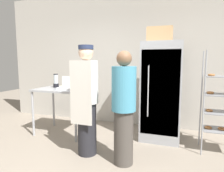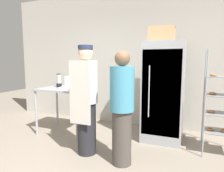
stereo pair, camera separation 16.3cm
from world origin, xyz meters
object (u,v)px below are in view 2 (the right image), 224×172
(refrigerator, at_px, (163,92))
(person_baker, at_px, (86,99))
(blender_pitcher, at_px, (59,81))
(person_customer, at_px, (122,108))
(donut_box, at_px, (68,87))
(cardboard_storage_box, at_px, (162,34))
(binder_stack, at_px, (74,85))

(refrigerator, bearing_deg, person_baker, -134.76)
(refrigerator, distance_m, person_baker, 1.46)
(blender_pitcher, bearing_deg, person_customer, -27.64)
(donut_box, height_order, blender_pitcher, blender_pitcher)
(person_baker, bearing_deg, refrigerator, 45.24)
(refrigerator, relative_size, person_baker, 1.06)
(refrigerator, relative_size, blender_pitcher, 6.38)
(blender_pitcher, xyz_separation_m, cardboard_storage_box, (2.07, 0.25, 0.89))
(refrigerator, distance_m, person_customer, 1.22)
(blender_pitcher, distance_m, person_customer, 1.95)
(person_baker, bearing_deg, binder_stack, 131.17)
(person_customer, bearing_deg, binder_stack, 144.44)
(person_customer, bearing_deg, cardboard_storage_box, 72.97)
(binder_stack, distance_m, cardboard_storage_box, 2.03)
(binder_stack, relative_size, cardboard_storage_box, 0.67)
(blender_pitcher, relative_size, person_customer, 0.18)
(refrigerator, relative_size, binder_stack, 6.04)
(blender_pitcher, height_order, person_baker, person_baker)
(refrigerator, xyz_separation_m, blender_pitcher, (-2.12, -0.24, 0.14))
(cardboard_storage_box, bearing_deg, blender_pitcher, -173.21)
(binder_stack, distance_m, person_baker, 1.22)
(donut_box, height_order, person_customer, person_customer)
(donut_box, bearing_deg, person_customer, -26.16)
(blender_pitcher, bearing_deg, donut_box, -32.27)
(person_baker, bearing_deg, donut_box, 141.90)
(refrigerator, xyz_separation_m, donut_box, (-1.73, -0.49, 0.06))
(refrigerator, distance_m, blender_pitcher, 2.14)
(refrigerator, xyz_separation_m, person_baker, (-1.03, -1.04, -0.02))
(cardboard_storage_box, xyz_separation_m, person_baker, (-0.97, -1.04, -1.05))
(person_customer, bearing_deg, donut_box, 153.84)
(blender_pitcher, height_order, person_customer, person_customer)
(donut_box, xyz_separation_m, cardboard_storage_box, (1.67, 0.50, 0.97))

